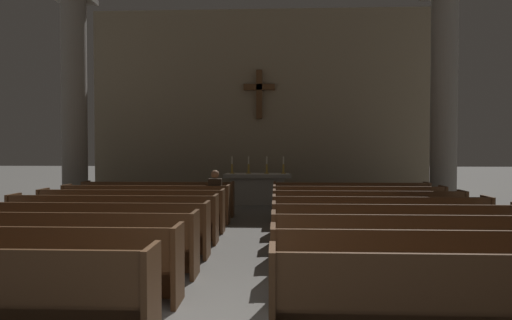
{
  "coord_description": "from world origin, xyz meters",
  "views": [
    {
      "loc": [
        0.6,
        -4.12,
        1.87
      ],
      "look_at": [
        0.0,
        9.33,
        1.49
      ],
      "focal_mm": 31.27,
      "sensor_mm": 36.0,
      "label": 1
    }
  ],
  "objects_px": {
    "pew_left_row_4": "(89,229)",
    "candlestick_outer_left": "(232,168)",
    "pew_left_row_2": "(12,263)",
    "lone_worshipper": "(216,195)",
    "pew_right_row_2": "(448,268)",
    "candlestick_outer_right": "(283,168)",
    "pew_left_row_7": "(146,204)",
    "column_right_second": "(444,104)",
    "pew_right_row_1": "(495,301)",
    "pew_left_row_8": "(158,199)",
    "pew_left_row_3": "(57,243)",
    "pew_right_row_7": "(358,205)",
    "pew_left_row_5": "(113,218)",
    "pew_right_row_4": "(396,231)",
    "candlestick_inner_right": "(267,168)",
    "column_left_second": "(74,105)",
    "pew_right_row_8": "(350,200)",
    "pew_right_row_6": "(368,212)",
    "pew_right_row_3": "(417,246)",
    "altar": "(258,188)",
    "pew_left_row_6": "(132,210)",
    "candlestick_inner_left": "(249,168)",
    "pew_right_row_5": "(380,220)"
  },
  "relations": [
    {
      "from": "pew_left_row_8",
      "to": "altar",
      "type": "height_order",
      "value": "altar"
    },
    {
      "from": "column_right_second",
      "to": "candlestick_outer_right",
      "type": "xyz_separation_m",
      "value": [
        -4.64,
        1.42,
        -1.96
      ]
    },
    {
      "from": "pew_left_row_2",
      "to": "pew_right_row_2",
      "type": "bearing_deg",
      "value": 0.0
    },
    {
      "from": "pew_right_row_4",
      "to": "candlestick_inner_right",
      "type": "distance_m",
      "value": 7.61
    },
    {
      "from": "pew_right_row_5",
      "to": "candlestick_inner_left",
      "type": "bearing_deg",
      "value": 115.3
    },
    {
      "from": "column_right_second",
      "to": "pew_left_row_8",
      "type": "bearing_deg",
      "value": -170.68
    },
    {
      "from": "pew_left_row_2",
      "to": "pew_right_row_7",
      "type": "bearing_deg",
      "value": 47.29
    },
    {
      "from": "pew_right_row_3",
      "to": "altar",
      "type": "bearing_deg",
      "value": 107.21
    },
    {
      "from": "pew_left_row_5",
      "to": "pew_right_row_4",
      "type": "xyz_separation_m",
      "value": [
        5.17,
        -1.12,
        0.0
      ]
    },
    {
      "from": "pew_right_row_7",
      "to": "pew_left_row_4",
      "type": "bearing_deg",
      "value": -146.98
    },
    {
      "from": "pew_left_row_6",
      "to": "candlestick_inner_left",
      "type": "bearing_deg",
      "value": 65.37
    },
    {
      "from": "pew_left_row_3",
      "to": "pew_right_row_1",
      "type": "height_order",
      "value": "same"
    },
    {
      "from": "pew_left_row_3",
      "to": "pew_right_row_7",
      "type": "bearing_deg",
      "value": 40.91
    },
    {
      "from": "pew_left_row_4",
      "to": "pew_right_row_4",
      "type": "xyz_separation_m",
      "value": [
        5.17,
        0.0,
        0.0
      ]
    },
    {
      "from": "pew_left_row_2",
      "to": "lone_worshipper",
      "type": "relative_size",
      "value": 3.1
    },
    {
      "from": "pew_left_row_2",
      "to": "pew_left_row_3",
      "type": "height_order",
      "value": "same"
    },
    {
      "from": "pew_right_row_4",
      "to": "pew_right_row_6",
      "type": "xyz_separation_m",
      "value": [
        0.0,
        2.24,
        0.0
      ]
    },
    {
      "from": "pew_left_row_4",
      "to": "pew_left_row_6",
      "type": "relative_size",
      "value": 1.0
    },
    {
      "from": "pew_left_row_3",
      "to": "pew_right_row_7",
      "type": "relative_size",
      "value": 1.0
    },
    {
      "from": "pew_left_row_5",
      "to": "pew_left_row_7",
      "type": "relative_size",
      "value": 1.0
    },
    {
      "from": "pew_left_row_3",
      "to": "pew_left_row_4",
      "type": "bearing_deg",
      "value": 90.0
    },
    {
      "from": "pew_right_row_1",
      "to": "pew_right_row_4",
      "type": "height_order",
      "value": "same"
    },
    {
      "from": "candlestick_outer_left",
      "to": "candlestick_inner_right",
      "type": "height_order",
      "value": "same"
    },
    {
      "from": "pew_right_row_1",
      "to": "pew_right_row_3",
      "type": "bearing_deg",
      "value": 90.0
    },
    {
      "from": "candlestick_outer_left",
      "to": "pew_left_row_7",
      "type": "bearing_deg",
      "value": -114.18
    },
    {
      "from": "candlestick_outer_left",
      "to": "pew_right_row_2",
      "type": "bearing_deg",
      "value": -70.05
    },
    {
      "from": "pew_left_row_2",
      "to": "pew_left_row_4",
      "type": "bearing_deg",
      "value": 90.0
    },
    {
      "from": "pew_right_row_1",
      "to": "pew_right_row_6",
      "type": "distance_m",
      "value": 5.6
    },
    {
      "from": "pew_left_row_3",
      "to": "candlestick_inner_left",
      "type": "height_order",
      "value": "candlestick_inner_left"
    },
    {
      "from": "pew_left_row_8",
      "to": "candlestick_outer_right",
      "type": "distance_m",
      "value": 4.45
    },
    {
      "from": "pew_left_row_8",
      "to": "pew_right_row_8",
      "type": "distance_m",
      "value": 5.17
    },
    {
      "from": "pew_left_row_2",
      "to": "pew_right_row_1",
      "type": "height_order",
      "value": "same"
    },
    {
      "from": "pew_left_row_6",
      "to": "pew_right_row_6",
      "type": "xyz_separation_m",
      "value": [
        5.17,
        0.0,
        0.0
      ]
    },
    {
      "from": "pew_right_row_3",
      "to": "lone_worshipper",
      "type": "relative_size",
      "value": 3.1
    },
    {
      "from": "candlestick_outer_right",
      "to": "pew_left_row_8",
      "type": "bearing_deg",
      "value": -141.39
    },
    {
      "from": "pew_left_row_4",
      "to": "candlestick_outer_left",
      "type": "bearing_deg",
      "value": 76.5
    },
    {
      "from": "candlestick_inner_right",
      "to": "column_left_second",
      "type": "bearing_deg",
      "value": -166.26
    },
    {
      "from": "pew_left_row_6",
      "to": "lone_worshipper",
      "type": "relative_size",
      "value": 3.1
    },
    {
      "from": "pew_left_row_3",
      "to": "column_left_second",
      "type": "height_order",
      "value": "column_left_second"
    },
    {
      "from": "pew_right_row_1",
      "to": "pew_right_row_2",
      "type": "height_order",
      "value": "same"
    },
    {
      "from": "pew_left_row_7",
      "to": "column_right_second",
      "type": "height_order",
      "value": "column_right_second"
    },
    {
      "from": "pew_right_row_4",
      "to": "pew_right_row_5",
      "type": "bearing_deg",
      "value": 90.0
    },
    {
      "from": "pew_right_row_6",
      "to": "lone_worshipper",
      "type": "relative_size",
      "value": 3.1
    },
    {
      "from": "pew_left_row_3",
      "to": "candlestick_inner_right",
      "type": "distance_m",
      "value": 8.86
    },
    {
      "from": "pew_right_row_8",
      "to": "pew_right_row_6",
      "type": "bearing_deg",
      "value": -90.0
    },
    {
      "from": "pew_right_row_5",
      "to": "column_right_second",
      "type": "bearing_deg",
      "value": 58.16
    },
    {
      "from": "pew_right_row_1",
      "to": "candlestick_inner_right",
      "type": "height_order",
      "value": "candlestick_inner_right"
    },
    {
      "from": "pew_right_row_2",
      "to": "candlestick_outer_right",
      "type": "relative_size",
      "value": 7.26
    },
    {
      "from": "pew_right_row_4",
      "to": "column_right_second",
      "type": "height_order",
      "value": "column_right_second"
    },
    {
      "from": "pew_left_row_8",
      "to": "candlestick_inner_right",
      "type": "bearing_deg",
      "value": 43.56
    }
  ]
}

